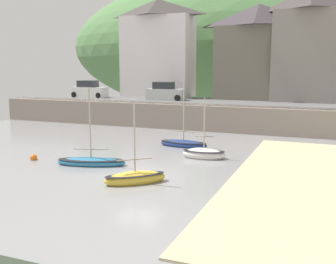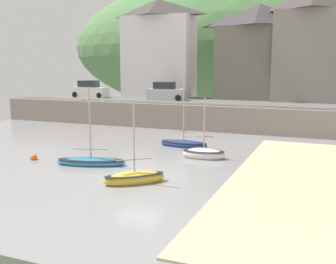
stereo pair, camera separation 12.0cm
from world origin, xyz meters
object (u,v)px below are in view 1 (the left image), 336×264
waterfront_building_left (158,48)px  fishing_boat_green (204,154)px  waterfront_building_centre (258,52)px  sailboat_nearest_shore (91,161)px  sailboat_tall_mast (135,178)px  sailboat_white_hull (183,143)px  waterfront_building_right (311,44)px  parked_car_by_wall (165,92)px  mooring_buoy (34,158)px  parked_car_near_slipway (89,90)px

waterfront_building_left → fishing_boat_green: bearing=-59.2°
waterfront_building_centre → sailboat_nearest_shore: waterfront_building_centre is taller
sailboat_tall_mast → sailboat_white_hull: 10.19m
waterfront_building_left → waterfront_building_right: bearing=0.0°
waterfront_building_right → sailboat_white_hull: waterfront_building_right is taller
waterfront_building_centre → fishing_boat_green: bearing=-90.2°
parked_car_by_wall → mooring_buoy: (-1.31, -19.92, -3.06)m
waterfront_building_centre → sailboat_tall_mast: (-1.77, -26.72, -7.32)m
parked_car_near_slipway → waterfront_building_left: bearing=34.1°
waterfront_building_right → parked_car_by_wall: (-14.43, -4.50, -5.13)m
sailboat_white_hull → sailboat_nearest_shore: bearing=-110.9°
waterfront_building_centre → fishing_boat_green: waterfront_building_centre is taller
sailboat_nearest_shore → waterfront_building_right: bearing=48.5°
waterfront_building_right → parked_car_by_wall: size_ratio=2.79×
waterfront_building_left → mooring_buoy: (1.47, -24.42, -8.04)m
fishing_boat_green → mooring_buoy: fishing_boat_green is taller
waterfront_building_left → fishing_boat_green: (11.76, -19.75, -7.89)m
fishing_boat_green → parked_car_by_wall: bearing=116.0°
sailboat_tall_mast → fishing_boat_green: size_ratio=1.03×
waterfront_building_left → parked_car_near_slipway: 9.58m
waterfront_building_right → sailboat_tall_mast: 28.81m
waterfront_building_right → parked_car_near_slipway: 25.01m
waterfront_building_centre → sailboat_white_hull: 18.33m
sailboat_nearest_shore → fishing_boat_green: size_ratio=1.17×
waterfront_building_centre → mooring_buoy: size_ratio=22.02×
waterfront_building_right → parked_car_by_wall: waterfront_building_right is taller
sailboat_nearest_shore → mooring_buoy: (-4.30, -0.21, -0.08)m
waterfront_building_right → sailboat_tall_mast: bearing=-105.0°
sailboat_tall_mast → parked_car_by_wall: bearing=66.8°
waterfront_building_right → sailboat_nearest_shore: bearing=-115.3°
waterfront_building_right → parked_car_near_slipway: (-24.06, -4.50, -5.13)m
sailboat_nearest_shore → parked_car_near_slipway: sailboat_nearest_shore is taller
sailboat_tall_mast → waterfront_building_left: bearing=69.3°
waterfront_building_right → sailboat_nearest_shore: waterfront_building_right is taller
sailboat_tall_mast → mooring_buoy: size_ratio=9.41×
waterfront_building_left → parked_car_near_slipway: waterfront_building_left is taller
waterfront_building_centre → parked_car_near_slipway: size_ratio=2.47×
parked_car_near_slipway → parked_car_by_wall: same height
parked_car_by_wall → fishing_boat_green: bearing=-62.7°
waterfront_building_left → waterfront_building_right: 17.21m
fishing_boat_green → sailboat_white_hull: (-2.59, 3.18, -0.06)m
waterfront_building_right → fishing_boat_green: waterfront_building_right is taller
mooring_buoy → fishing_boat_green: bearing=24.4°
waterfront_building_right → parked_car_near_slipway: size_ratio=2.83×
fishing_boat_green → parked_car_near_slipway: (-18.60, 15.25, 2.92)m
sailboat_nearest_shore → waterfront_building_centre: bearing=59.8°
sailboat_white_hull → parked_car_by_wall: bearing=121.1°
parked_car_near_slipway → parked_car_by_wall: 9.62m
sailboat_nearest_shore → sailboat_white_hull: (3.41, 7.64, 0.00)m
fishing_boat_green → sailboat_white_hull: size_ratio=0.83×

